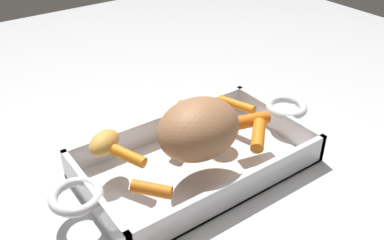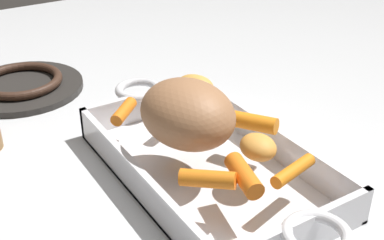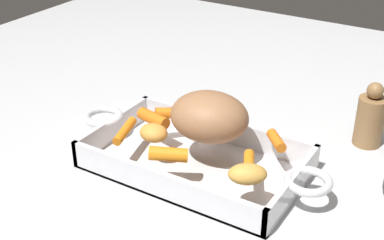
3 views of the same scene
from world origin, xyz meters
name	(u,v)px [view 1 (image 1 of 3)]	position (x,y,z in m)	size (l,w,h in m)	color
ground_plane	(196,168)	(0.00, 0.00, 0.00)	(1.76, 1.76, 0.00)	silver
roasting_dish	(197,160)	(0.00, 0.00, 0.02)	(0.46, 0.21, 0.05)	silver
pork_roast	(199,129)	(-0.01, -0.02, 0.09)	(0.13, 0.10, 0.08)	#9B6945
baby_carrot_center_right	(175,115)	(0.01, 0.07, 0.06)	(0.02, 0.02, 0.06)	orange
baby_carrot_long	(151,189)	(-0.12, -0.06, 0.06)	(0.02, 0.02, 0.05)	orange
baby_carrot_short	(236,105)	(0.11, 0.04, 0.06)	(0.02, 0.02, 0.07)	orange
baby_carrot_center_left	(129,156)	(-0.11, 0.02, 0.06)	(0.02, 0.02, 0.05)	orange
baby_carrot_northeast	(250,121)	(0.09, -0.02, 0.06)	(0.02, 0.02, 0.06)	orange
baby_carrot_northwest	(258,135)	(0.08, -0.05, 0.06)	(0.02, 0.02, 0.06)	orange
potato_halved	(216,113)	(0.06, 0.03, 0.07)	(0.05, 0.04, 0.03)	gold
potato_golden_large	(104,143)	(-0.12, 0.06, 0.07)	(0.06, 0.04, 0.03)	gold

